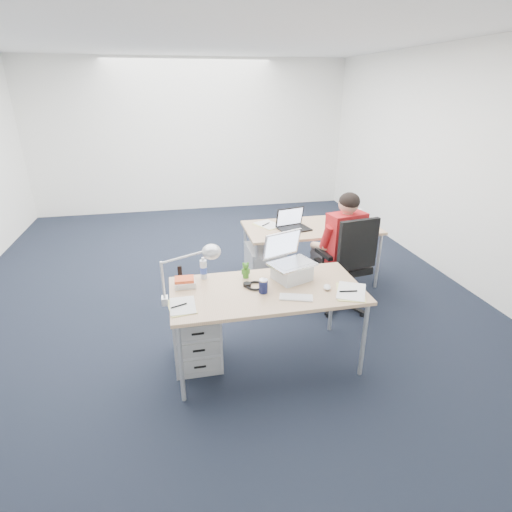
{
  "coord_description": "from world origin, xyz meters",
  "views": [
    {
      "loc": [
        -0.44,
        -4.46,
        2.29
      ],
      "look_at": [
        0.26,
        -1.15,
        0.85
      ],
      "focal_mm": 28.0,
      "sensor_mm": 36.0,
      "label": 1
    }
  ],
  "objects_px": {
    "can_koozie": "(263,286)",
    "desk_lamp": "(182,274)",
    "bear_figurine": "(246,270)",
    "sunglasses": "(276,277)",
    "drawer_pedestal_near": "(197,334)",
    "drawer_pedestal_far": "(265,268)",
    "far_cup": "(359,213)",
    "headphones": "(255,285)",
    "seated_person": "(337,247)",
    "desk_near": "(267,294)",
    "water_bottle": "(203,268)",
    "book_stack": "(185,282)",
    "cordless_phone": "(180,273)",
    "dark_laptop": "(295,219)",
    "silver_laptop": "(292,258)",
    "office_chair": "(343,282)",
    "wireless_keyboard": "(296,297)",
    "computer_mouse": "(327,287)",
    "desk_far": "(311,230)"
  },
  "relations": [
    {
      "from": "drawer_pedestal_far",
      "to": "book_stack",
      "type": "relative_size",
      "value": 3.18
    },
    {
      "from": "book_stack",
      "to": "dark_laptop",
      "type": "distance_m",
      "value": 1.8
    },
    {
      "from": "computer_mouse",
      "to": "desk_far",
      "type": "bearing_deg",
      "value": 94.0
    },
    {
      "from": "office_chair",
      "to": "book_stack",
      "type": "height_order",
      "value": "office_chair"
    },
    {
      "from": "drawer_pedestal_near",
      "to": "water_bottle",
      "type": "relative_size",
      "value": 2.78
    },
    {
      "from": "desk_far",
      "to": "sunglasses",
      "type": "bearing_deg",
      "value": -121.13
    },
    {
      "from": "water_bottle",
      "to": "book_stack",
      "type": "relative_size",
      "value": 1.14
    },
    {
      "from": "seated_person",
      "to": "silver_laptop",
      "type": "xyz_separation_m",
      "value": [
        -0.77,
        -0.82,
        0.28
      ]
    },
    {
      "from": "can_koozie",
      "to": "silver_laptop",
      "type": "bearing_deg",
      "value": 32.26
    },
    {
      "from": "wireless_keyboard",
      "to": "desk_lamp",
      "type": "distance_m",
      "value": 0.92
    },
    {
      "from": "dark_laptop",
      "to": "wireless_keyboard",
      "type": "bearing_deg",
      "value": -119.48
    },
    {
      "from": "can_koozie",
      "to": "water_bottle",
      "type": "bearing_deg",
      "value": 140.86
    },
    {
      "from": "water_bottle",
      "to": "desk_lamp",
      "type": "height_order",
      "value": "desk_lamp"
    },
    {
      "from": "can_koozie",
      "to": "desk_lamp",
      "type": "height_order",
      "value": "desk_lamp"
    },
    {
      "from": "silver_laptop",
      "to": "cordless_phone",
      "type": "bearing_deg",
      "value": 148.89
    },
    {
      "from": "far_cup",
      "to": "bear_figurine",
      "type": "bearing_deg",
      "value": -140.4
    },
    {
      "from": "headphones",
      "to": "cordless_phone",
      "type": "relative_size",
      "value": 1.53
    },
    {
      "from": "bear_figurine",
      "to": "desk_near",
      "type": "bearing_deg",
      "value": -72.66
    },
    {
      "from": "cordless_phone",
      "to": "computer_mouse",
      "type": "bearing_deg",
      "value": -15.58
    },
    {
      "from": "seated_person",
      "to": "desk_near",
      "type": "bearing_deg",
      "value": -149.54
    },
    {
      "from": "desk_lamp",
      "to": "cordless_phone",
      "type": "bearing_deg",
      "value": 114.41
    },
    {
      "from": "drawer_pedestal_far",
      "to": "water_bottle",
      "type": "xyz_separation_m",
      "value": [
        -0.8,
        -1.04,
        0.55
      ]
    },
    {
      "from": "drawer_pedestal_far",
      "to": "dark_laptop",
      "type": "xyz_separation_m",
      "value": [
        0.37,
        0.03,
        0.58
      ]
    },
    {
      "from": "drawer_pedestal_far",
      "to": "far_cup",
      "type": "distance_m",
      "value": 1.49
    },
    {
      "from": "water_bottle",
      "to": "bear_figurine",
      "type": "xyz_separation_m",
      "value": [
        0.36,
        -0.07,
        -0.03
      ]
    },
    {
      "from": "drawer_pedestal_near",
      "to": "sunglasses",
      "type": "height_order",
      "value": "sunglasses"
    },
    {
      "from": "water_bottle",
      "to": "desk_near",
      "type": "bearing_deg",
      "value": -32.47
    },
    {
      "from": "desk_near",
      "to": "dark_laptop",
      "type": "relative_size",
      "value": 4.52
    },
    {
      "from": "cordless_phone",
      "to": "sunglasses",
      "type": "relative_size",
      "value": 1.31
    },
    {
      "from": "cordless_phone",
      "to": "sunglasses",
      "type": "bearing_deg",
      "value": -5.09
    },
    {
      "from": "desk_near",
      "to": "drawer_pedestal_near",
      "type": "height_order",
      "value": "desk_near"
    },
    {
      "from": "drawer_pedestal_near",
      "to": "drawer_pedestal_far",
      "type": "distance_m",
      "value": 1.52
    },
    {
      "from": "drawer_pedestal_near",
      "to": "can_koozie",
      "type": "height_order",
      "value": "can_koozie"
    },
    {
      "from": "bear_figurine",
      "to": "book_stack",
      "type": "relative_size",
      "value": 0.85
    },
    {
      "from": "desk_near",
      "to": "office_chair",
      "type": "bearing_deg",
      "value": 36.15
    },
    {
      "from": "computer_mouse",
      "to": "bear_figurine",
      "type": "distance_m",
      "value": 0.72
    },
    {
      "from": "can_koozie",
      "to": "cordless_phone",
      "type": "height_order",
      "value": "cordless_phone"
    },
    {
      "from": "bear_figurine",
      "to": "sunglasses",
      "type": "bearing_deg",
      "value": -24.58
    },
    {
      "from": "desk_lamp",
      "to": "sunglasses",
      "type": "bearing_deg",
      "value": 40.26
    },
    {
      "from": "drawer_pedestal_far",
      "to": "wireless_keyboard",
      "type": "bearing_deg",
      "value": -94.02
    },
    {
      "from": "seated_person",
      "to": "sunglasses",
      "type": "bearing_deg",
      "value": -151.85
    },
    {
      "from": "bear_figurine",
      "to": "sunglasses",
      "type": "xyz_separation_m",
      "value": [
        0.26,
        -0.07,
        -0.06
      ]
    },
    {
      "from": "computer_mouse",
      "to": "book_stack",
      "type": "height_order",
      "value": "book_stack"
    },
    {
      "from": "bear_figurine",
      "to": "office_chair",
      "type": "bearing_deg",
      "value": 13.39
    },
    {
      "from": "headphones",
      "to": "can_koozie",
      "type": "bearing_deg",
      "value": -48.81
    },
    {
      "from": "desk_near",
      "to": "cordless_phone",
      "type": "relative_size",
      "value": 11.65
    },
    {
      "from": "bear_figurine",
      "to": "desk_lamp",
      "type": "bearing_deg",
      "value": -159.85
    },
    {
      "from": "far_cup",
      "to": "sunglasses",
      "type": "bearing_deg",
      "value": -134.66
    },
    {
      "from": "can_koozie",
      "to": "bear_figurine",
      "type": "xyz_separation_m",
      "value": [
        -0.09,
        0.3,
        0.01
      ]
    },
    {
      "from": "computer_mouse",
      "to": "desk_lamp",
      "type": "relative_size",
      "value": 0.2
    }
  ]
}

